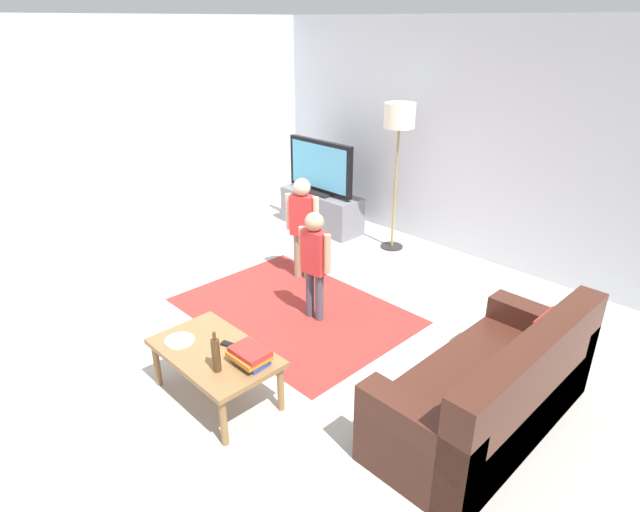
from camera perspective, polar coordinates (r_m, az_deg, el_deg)
The scene contains 15 objects.
ground at distance 4.80m, azimuth -5.19°, elevation -9.16°, with size 7.80×7.80×0.00m, color #B2ADA3.
wall_back at distance 6.45m, azimuth 15.77°, elevation 11.88°, with size 6.00×0.12×2.70m, color silver.
wall_left at distance 6.76m, azimuth -22.42°, elevation 11.51°, with size 0.12×6.00×2.70m, color silver.
area_rug at distance 5.24m, azimuth -2.85°, elevation -5.92°, with size 2.20×1.60×0.01m, color #9E2D28.
tv_stand at distance 7.23m, azimuth 0.14°, elevation 4.95°, with size 1.20×0.44×0.50m.
tv at distance 7.04m, azimuth 0.02°, elevation 9.55°, with size 1.10×0.28×0.71m.
couch at distance 3.91m, azimuth 18.42°, elevation -14.15°, with size 0.80×1.80×0.86m.
floor_lamp at distance 6.29m, azimuth 8.59°, elevation 14.00°, with size 0.36×0.36×1.78m.
child_near_tv at distance 5.63m, azimuth -1.94°, elevation 3.96°, with size 0.36×0.22×1.14m.
child_center at distance 4.83m, azimuth -0.60°, elevation -0.07°, with size 0.36×0.17×1.08m.
coffee_table at distance 4.03m, azimuth -11.36°, elevation -10.57°, with size 1.00×0.60×0.42m.
book_stack at distance 3.79m, azimuth -7.59°, elevation -10.68°, with size 0.28×0.22×0.12m.
bottle at distance 3.72m, azimuth -11.23°, elevation -10.46°, with size 0.06×0.06×0.31m.
tv_remote at distance 4.01m, azimuth -9.59°, elevation -9.55°, with size 0.17×0.05×0.02m, color black.
plate at distance 4.15m, azimuth -14.99°, elevation -8.86°, with size 0.22×0.22×0.02m.
Camera 1 is at (3.15, -2.48, 2.64)m, focal length 29.48 mm.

